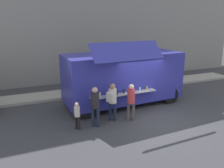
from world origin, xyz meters
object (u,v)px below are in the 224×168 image
at_px(child_near_queue, 77,113).
at_px(trash_bin, 162,78).
at_px(food_truck_main, 123,77).
at_px(customer_front_ordering, 131,99).
at_px(customer_rear_waiting, 95,103).
at_px(customer_mid_with_backpack, 112,99).

bearing_deg(child_near_queue, trash_bin, -2.65).
xyz_separation_m(food_truck_main, customer_front_ordering, (-0.59, -2.07, -0.50)).
distance_m(trash_bin, child_near_queue, 8.39).
relative_size(customer_front_ordering, child_near_queue, 1.44).
height_order(customer_front_ordering, customer_rear_waiting, customer_rear_waiting).
xyz_separation_m(customer_front_ordering, customer_mid_with_backpack, (-0.82, 0.24, 0.05)).
bearing_deg(customer_mid_with_backpack, customer_rear_waiting, 149.59).
bearing_deg(customer_front_ordering, customer_mid_with_backpack, 99.80).
relative_size(food_truck_main, trash_bin, 6.02).
bearing_deg(child_near_queue, customer_mid_with_backpack, -27.33).
bearing_deg(customer_rear_waiting, customer_mid_with_backpack, -35.15).
distance_m(trash_bin, customer_mid_with_backpack, 6.94).
xyz_separation_m(trash_bin, customer_rear_waiting, (-6.40, -4.39, 0.53)).
bearing_deg(customer_rear_waiting, trash_bin, -15.95).
height_order(food_truck_main, customer_rear_waiting, food_truck_main).
bearing_deg(customer_mid_with_backpack, child_near_queue, 140.83).
bearing_deg(customer_mid_with_backpack, trash_bin, -8.75).
bearing_deg(child_near_queue, customer_front_ordering, -34.97).
relative_size(trash_bin, customer_mid_with_backpack, 0.59).
relative_size(customer_front_ordering, customer_mid_with_backpack, 0.97).
bearing_deg(food_truck_main, customer_rear_waiting, -140.14).
relative_size(food_truck_main, child_near_queue, 5.27).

